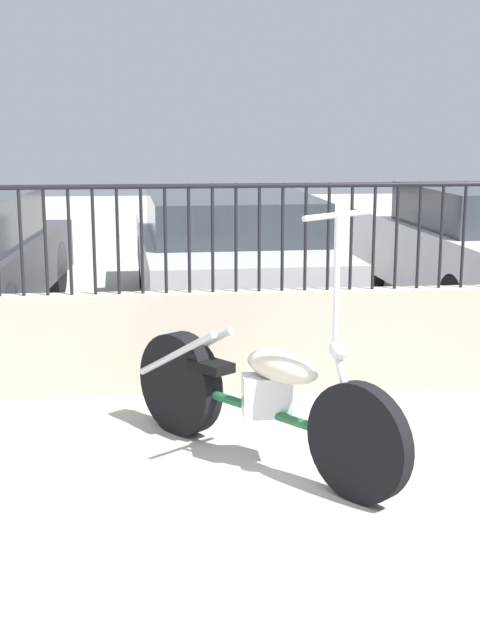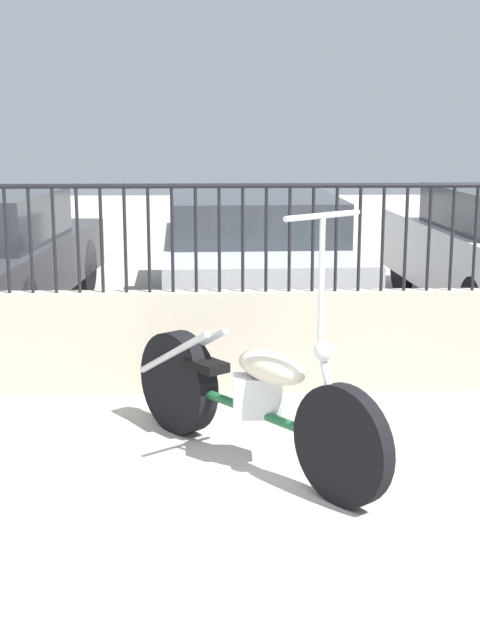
# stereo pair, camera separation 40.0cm
# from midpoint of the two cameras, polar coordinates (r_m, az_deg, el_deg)

# --- Properties ---
(ground_plane) EXTENTS (40.00, 40.00, 0.00)m
(ground_plane) POSITION_cam_midpoint_polar(r_m,az_deg,el_deg) (4.28, 1.72, -15.15)
(ground_plane) COLOR #ADA89E
(low_wall) EXTENTS (9.21, 0.18, 0.75)m
(low_wall) POSITION_cam_midpoint_polar(r_m,az_deg,el_deg) (6.65, -1.24, -1.36)
(low_wall) COLOR #B2A893
(low_wall) RESTS_ON ground_plane
(fence_railing) EXTENTS (9.21, 0.04, 0.79)m
(fence_railing) POSITION_cam_midpoint_polar(r_m,az_deg,el_deg) (6.48, -1.28, 6.34)
(fence_railing) COLOR black
(fence_railing) RESTS_ON low_wall
(motorcycle_green) EXTENTS (1.41, 1.76, 1.54)m
(motorcycle_green) POSITION_cam_midpoint_polar(r_m,az_deg,el_deg) (5.31, -1.68, -4.83)
(motorcycle_green) COLOR black
(motorcycle_green) RESTS_ON ground_plane
(car_silver) EXTENTS (1.98, 4.52, 1.24)m
(car_silver) POSITION_cam_midpoint_polar(r_m,az_deg,el_deg) (9.36, -1.92, 4.42)
(car_silver) COLOR black
(car_silver) RESTS_ON ground_plane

